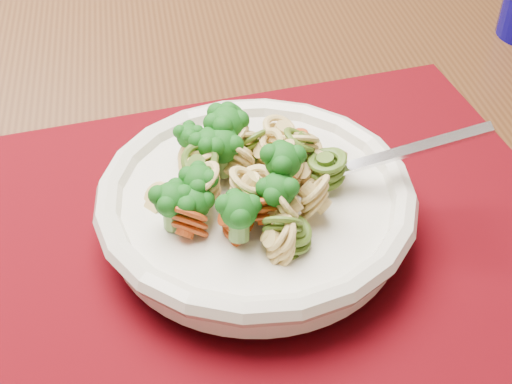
{
  "coord_description": "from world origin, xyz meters",
  "views": [
    {
      "loc": [
        0.46,
        -0.93,
        1.11
      ],
      "look_at": [
        0.43,
        -0.54,
        0.76
      ],
      "focal_mm": 50.0,
      "sensor_mm": 36.0,
      "label": 1
    }
  ],
  "objects": [
    {
      "name": "pasta_bowl",
      "position": [
        0.43,
        -0.54,
        0.75
      ],
      "size": [
        0.24,
        0.24,
        0.05
      ],
      "color": "silver",
      "rests_on": "placemat"
    },
    {
      "name": "dining_table",
      "position": [
        0.5,
        -0.45,
        0.62
      ],
      "size": [
        1.58,
        1.21,
        0.72
      ],
      "rotation": [
        0.0,
        0.0,
        0.24
      ],
      "color": "#4F2E16",
      "rests_on": "ground"
    },
    {
      "name": "placemat",
      "position": [
        0.44,
        -0.54,
        0.72
      ],
      "size": [
        0.58,
        0.52,
        0.0
      ],
      "primitive_type": "cube",
      "rotation": [
        0.0,
        0.0,
        0.36
      ],
      "color": "#4C0307",
      "rests_on": "dining_table"
    },
    {
      "name": "fork",
      "position": [
        0.47,
        -0.52,
        0.77
      ],
      "size": [
        0.18,
        0.04,
        0.08
      ],
      "primitive_type": null,
      "rotation": [
        0.0,
        -0.35,
        0.08
      ],
      "color": "silver",
      "rests_on": "pasta_bowl"
    },
    {
      "name": "pasta_broccoli_heap",
      "position": [
        0.43,
        -0.54,
        0.77
      ],
      "size": [
        0.2,
        0.2,
        0.06
      ],
      "primitive_type": null,
      "color": "#DCBB6C",
      "rests_on": "pasta_bowl"
    }
  ]
}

